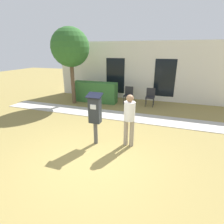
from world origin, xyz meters
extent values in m
plane|color=olive|center=(0.00, 0.00, 0.00)|extent=(40.00, 40.00, 0.00)
cube|color=#B7B2A8|center=(0.00, 3.29, 0.01)|extent=(12.00, 1.10, 0.02)
cube|color=silver|center=(0.00, 6.39, 1.60)|extent=(10.00, 0.24, 3.20)
cube|color=black|center=(-1.40, 6.26, 1.30)|extent=(1.10, 0.02, 2.00)
cube|color=black|center=(1.40, 6.26, 1.30)|extent=(1.10, 0.02, 2.00)
cylinder|color=#4C4C4C|center=(-0.25, 0.76, 0.35)|extent=(0.12, 0.12, 0.70)
cube|color=#23282D|center=(-0.25, 0.76, 1.10)|extent=(0.34, 0.22, 0.80)
cube|color=silver|center=(-0.25, 0.64, 1.22)|extent=(0.18, 0.01, 0.14)
cube|color=black|center=(-0.25, 0.76, 1.53)|extent=(0.44, 0.31, 0.12)
cylinder|color=gray|center=(0.64, 0.97, 0.41)|extent=(0.13, 0.13, 0.82)
cylinder|color=gray|center=(0.82, 0.97, 0.41)|extent=(0.13, 0.13, 0.82)
cylinder|color=white|center=(0.73, 0.97, 1.09)|extent=(0.32, 0.32, 0.55)
sphere|color=#8C6647|center=(0.73, 0.97, 1.48)|extent=(0.21, 0.21, 0.21)
cylinder|color=#262628|center=(-0.53, 5.04, 0.21)|extent=(0.03, 0.03, 0.42)
cylinder|color=#262628|center=(-0.15, 5.04, 0.21)|extent=(0.03, 0.03, 0.42)
cylinder|color=#262628|center=(-0.53, 5.42, 0.21)|extent=(0.03, 0.03, 0.42)
cylinder|color=#262628|center=(-0.15, 5.42, 0.21)|extent=(0.03, 0.03, 0.42)
cube|color=#262628|center=(-0.34, 5.23, 0.44)|extent=(0.44, 0.44, 0.04)
cube|color=#262628|center=(-0.34, 5.43, 0.68)|extent=(0.44, 0.04, 0.44)
cylinder|color=#262628|center=(0.63, 4.99, 0.21)|extent=(0.03, 0.03, 0.42)
cylinder|color=#262628|center=(1.01, 4.99, 0.21)|extent=(0.03, 0.03, 0.42)
cylinder|color=#262628|center=(0.63, 5.37, 0.21)|extent=(0.03, 0.03, 0.42)
cylinder|color=#262628|center=(1.01, 5.37, 0.21)|extent=(0.03, 0.03, 0.42)
cube|color=#262628|center=(0.82, 5.18, 0.44)|extent=(0.44, 0.44, 0.04)
cube|color=#262628|center=(0.82, 5.38, 0.68)|extent=(0.44, 0.04, 0.44)
cube|color=#33662D|center=(-2.17, 4.99, 0.55)|extent=(2.47, 0.60, 1.10)
cylinder|color=brown|center=(-3.14, 4.38, 1.10)|extent=(0.20, 0.20, 2.20)
sphere|color=#2D6028|center=(-3.14, 4.38, 2.87)|extent=(1.90, 1.90, 1.90)
camera|label=1|loc=(1.77, -3.63, 2.75)|focal=28.00mm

